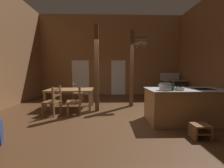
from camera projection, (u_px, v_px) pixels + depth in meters
The scene contains 16 objects.
ground_plane at pixel (114, 120), 3.97m from camera, with size 9.01×8.87×0.10m, color #4C301C.
wall_back at pixel (111, 56), 7.82m from camera, with size 9.01×0.14×4.66m, color #93663F.
glazed_door_back_left at pixel (81, 78), 7.83m from camera, with size 1.00×0.01×2.05m, color white.
glazed_panel_back_right at pixel (118, 78), 7.88m from camera, with size 0.84×0.01×2.05m, color white.
kitchen_island at pixel (186, 106), 3.67m from camera, with size 2.16×0.97×0.94m.
stove_range at pixel (173, 88), 7.18m from camera, with size 1.21×0.91×1.32m.
support_post_with_pot_rack at pixel (133, 65), 5.24m from camera, with size 0.71×0.28×3.01m.
support_post_center at pixel (97, 69), 4.60m from camera, with size 0.14×0.14×3.01m.
step_stool at pixel (200, 130), 2.80m from camera, with size 0.37×0.29×0.30m.
dining_table at pixel (70, 91), 5.04m from camera, with size 1.72×0.93×0.74m.
ladderback_chair_near_window at pixel (75, 101), 4.30m from camera, with size 0.54×0.54×0.95m.
ladderback_chair_by_post at pixel (77, 93), 5.98m from camera, with size 0.45×0.45×0.95m.
ladderback_chair_at_table_end at pixel (53, 101), 4.26m from camera, with size 0.53×0.53×0.95m.
stockpot_on_counter at pixel (165, 87), 3.37m from camera, with size 0.37×0.30×0.19m.
mixing_bowl_on_counter at pixel (179, 89), 3.37m from camera, with size 0.23×0.23×0.08m.
bottle_tall_on_counter at pixel (173, 87), 3.33m from camera, with size 0.07×0.07×0.25m.
Camera 1 is at (-0.17, -3.84, 1.43)m, focal length 21.05 mm.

